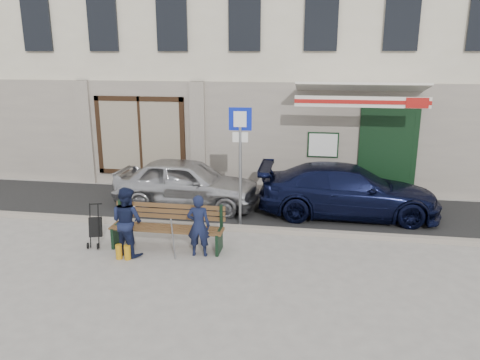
% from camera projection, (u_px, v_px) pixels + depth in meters
% --- Properties ---
extents(ground, '(80.00, 80.00, 0.00)m').
position_uv_depth(ground, '(207.00, 256.00, 9.53)').
color(ground, '#9E9991').
rests_on(ground, ground).
extents(asphalt_lane, '(60.00, 3.20, 0.01)m').
position_uv_depth(asphalt_lane, '(234.00, 208.00, 12.48)').
color(asphalt_lane, '#282828').
rests_on(asphalt_lane, ground).
extents(curb, '(60.00, 0.18, 0.12)m').
position_uv_depth(curb, '(222.00, 227.00, 10.95)').
color(curb, '#9E9384').
rests_on(curb, ground).
extents(building, '(20.00, 8.27, 10.00)m').
position_uv_depth(building, '(260.00, 24.00, 16.27)').
color(building, beige).
rests_on(building, ground).
extents(car_silver, '(3.97, 1.80, 1.32)m').
position_uv_depth(car_silver, '(187.00, 183.00, 12.44)').
color(car_silver, '#B7B7BC').
rests_on(car_silver, ground).
extents(car_navy, '(4.51, 1.90, 1.30)m').
position_uv_depth(car_navy, '(348.00, 191.00, 11.77)').
color(car_navy, black).
rests_on(car_navy, ground).
extents(parking_sign, '(0.52, 0.08, 2.82)m').
position_uv_depth(parking_sign, '(240.00, 147.00, 10.76)').
color(parking_sign, gray).
rests_on(parking_sign, ground).
extents(bench, '(2.40, 1.17, 0.98)m').
position_uv_depth(bench, '(165.00, 228.00, 9.82)').
color(bench, brown).
rests_on(bench, ground).
extents(man, '(0.49, 0.34, 1.29)m').
position_uv_depth(man, '(199.00, 226.00, 9.41)').
color(man, '#131934').
rests_on(man, ground).
extents(woman, '(0.85, 0.77, 1.43)m').
position_uv_depth(woman, '(127.00, 221.00, 9.47)').
color(woman, '#141A38').
rests_on(woman, ground).
extents(stroller, '(0.32, 0.42, 0.91)m').
position_uv_depth(stroller, '(95.00, 228.00, 9.95)').
color(stroller, black).
rests_on(stroller, ground).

